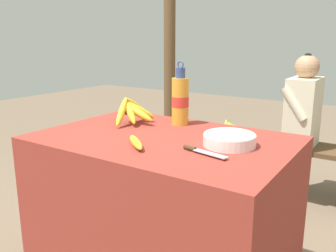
# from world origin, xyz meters

# --- Properties ---
(market_counter) EXTENTS (1.15, 0.78, 0.79)m
(market_counter) POSITION_xyz_m (0.00, 0.00, 0.39)
(market_counter) COLOR maroon
(market_counter) RESTS_ON ground_plane
(banana_bunch_ripe) EXTENTS (0.20, 0.31, 0.15)m
(banana_bunch_ripe) POSITION_xyz_m (-0.28, 0.13, 0.86)
(banana_bunch_ripe) COLOR #4C381E
(banana_bunch_ripe) RESTS_ON market_counter
(serving_bowl) EXTENTS (0.22, 0.22, 0.05)m
(serving_bowl) POSITION_xyz_m (0.31, 0.04, 0.82)
(serving_bowl) COLOR white
(serving_bowl) RESTS_ON market_counter
(water_bottle) EXTENTS (0.09, 0.09, 0.33)m
(water_bottle) POSITION_xyz_m (-0.06, 0.25, 0.92)
(water_bottle) COLOR gold
(water_bottle) RESTS_ON market_counter
(loose_banana_front) EXTENTS (0.17, 0.15, 0.04)m
(loose_banana_front) POSITION_xyz_m (-0.01, -0.19, 0.81)
(loose_banana_front) COLOR gold
(loose_banana_front) RESTS_ON market_counter
(knife) EXTENTS (0.21, 0.06, 0.02)m
(knife) POSITION_xyz_m (0.25, -0.12, 0.80)
(knife) COLOR #BCBCC1
(knife) RESTS_ON market_counter
(wooden_bench) EXTENTS (1.41, 0.32, 0.45)m
(wooden_bench) POSITION_xyz_m (0.07, 1.42, 0.37)
(wooden_bench) COLOR brown
(wooden_bench) RESTS_ON ground_plane
(seated_vendor) EXTENTS (0.40, 0.39, 1.13)m
(seated_vendor) POSITION_xyz_m (0.26, 1.38, 0.65)
(seated_vendor) COLOR #564C60
(seated_vendor) RESTS_ON ground_plane
(banana_bunch_green) EXTENTS (0.17, 0.29, 0.13)m
(banana_bunch_green) POSITION_xyz_m (-0.28, 1.42, 0.51)
(banana_bunch_green) COLOR #4C381E
(banana_bunch_green) RESTS_ON wooden_bench
(support_post_near) EXTENTS (0.11, 0.11, 2.22)m
(support_post_near) POSITION_xyz_m (-1.00, 1.58, 1.11)
(support_post_near) COLOR brown
(support_post_near) RESTS_ON ground_plane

